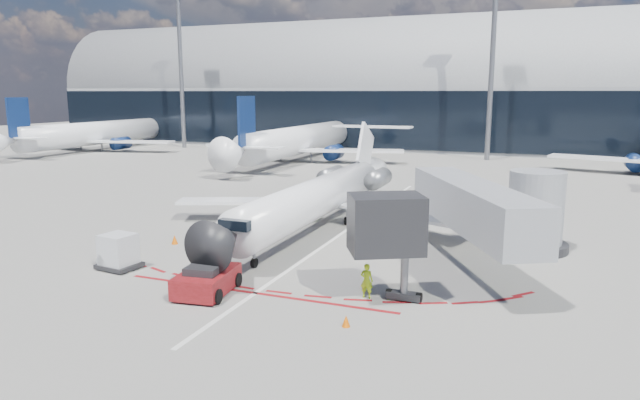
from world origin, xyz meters
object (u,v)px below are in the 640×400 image
at_px(pushback_tug, 207,280).
at_px(ramp_worker, 367,281).
at_px(regional_jet, 322,195).
at_px(uld_container, 119,252).

height_order(pushback_tug, ramp_worker, ramp_worker).
bearing_deg(pushback_tug, ramp_worker, 9.25).
relative_size(regional_jet, uld_container, 12.42).
relative_size(pushback_tug, uld_container, 2.52).
bearing_deg(ramp_worker, regional_jet, -58.33).
bearing_deg(regional_jet, uld_container, -117.42).
height_order(regional_jet, pushback_tug, regional_jet).
bearing_deg(ramp_worker, pushback_tug, 18.72).
relative_size(ramp_worker, uld_container, 0.74).
height_order(ramp_worker, uld_container, uld_container).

